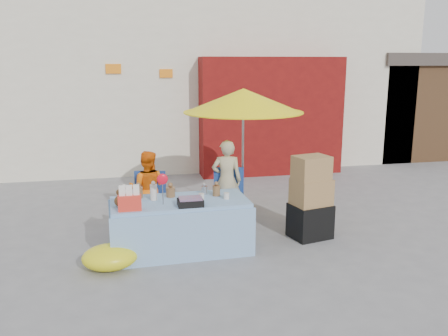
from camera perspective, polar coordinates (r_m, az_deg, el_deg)
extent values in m
plane|color=slate|center=(6.51, -1.88, -9.91)|extent=(80.00, 80.00, 0.00)
cube|color=silver|center=(12.96, -7.58, 11.50)|extent=(12.00, 5.00, 4.50)
cube|color=maroon|center=(10.69, 5.74, 6.20)|extent=(3.20, 0.60, 2.60)
cube|color=#4C331E|center=(14.17, 20.34, 6.66)|extent=(2.60, 3.00, 2.40)
cube|color=#3F3833|center=(14.11, 20.77, 12.11)|extent=(2.80, 3.20, 0.30)
cube|color=orange|center=(10.40, -13.17, 11.55)|extent=(0.32, 0.04, 0.20)
cube|color=orange|center=(10.44, -6.98, 11.24)|extent=(0.28, 0.04, 0.18)
cube|color=#82A6D0|center=(6.42, -5.29, -6.91)|extent=(1.82, 0.86, 0.71)
cube|color=#82A6D0|center=(6.04, -4.68, -8.41)|extent=(1.84, 0.09, 0.66)
cube|color=#82A6D0|center=(6.82, -5.82, -5.94)|extent=(1.84, 0.09, 0.66)
cylinder|color=silver|center=(6.36, -11.90, -3.15)|extent=(0.11, 0.11, 0.17)
cylinder|color=brown|center=(6.46, -10.25, -2.92)|extent=(0.12, 0.12, 0.15)
cylinder|color=silver|center=(6.33, -8.46, -2.91)|extent=(0.10, 0.10, 0.21)
cylinder|color=brown|center=(6.46, -6.45, -2.89)|extent=(0.13, 0.13, 0.13)
cylinder|color=#B2B2B7|center=(6.55, -2.36, -2.68)|extent=(0.09, 0.09, 0.11)
cylinder|color=brown|center=(6.47, -0.93, -2.74)|extent=(0.11, 0.11, 0.14)
cylinder|color=silver|center=(6.30, -2.74, -3.46)|extent=(0.08, 0.08, 0.09)
cylinder|color=silver|center=(6.32, 0.29, -3.37)|extent=(0.08, 0.08, 0.09)
sphere|color=brown|center=(6.14, -12.42, -3.91)|extent=(0.14, 0.14, 0.14)
ellipsoid|color=red|center=(6.06, -7.43, -1.34)|extent=(0.14, 0.05, 0.14)
cube|color=red|center=(5.95, -11.28, -4.14)|extent=(0.29, 0.14, 0.19)
cube|color=black|center=(6.04, -4.06, -4.18)|extent=(0.33, 0.24, 0.09)
cube|color=navy|center=(7.35, -9.03, -5.51)|extent=(0.57, 0.55, 0.45)
cube|color=navy|center=(7.44, -8.87, -1.87)|extent=(0.48, 0.14, 0.40)
cube|color=navy|center=(7.51, 0.57, -4.95)|extent=(0.57, 0.55, 0.45)
cube|color=navy|center=(7.61, 0.57, -1.39)|extent=(0.48, 0.14, 0.40)
imported|color=orange|center=(7.39, -9.19, -2.47)|extent=(0.66, 0.56, 1.18)
imported|color=tan|center=(7.53, 0.33, -1.51)|extent=(0.53, 0.41, 1.31)
cylinder|color=gray|center=(7.67, 2.28, 1.40)|extent=(0.04, 0.04, 2.00)
cone|color=#FFE80D|center=(7.54, 2.34, 8.11)|extent=(1.90, 1.90, 0.38)
cylinder|color=#FFE80D|center=(7.56, 2.33, 6.75)|extent=(1.90, 1.90, 0.02)
cube|color=black|center=(7.01, 10.31, -6.27)|extent=(0.63, 0.56, 0.50)
cube|color=#9E7E47|center=(6.88, 10.45, -2.83)|extent=(0.59, 0.50, 0.38)
cube|color=#9E7E47|center=(6.77, 10.48, 0.02)|extent=(0.54, 0.45, 0.34)
ellipsoid|color=yellow|center=(6.09, -13.57, -10.37)|extent=(0.82, 0.73, 0.31)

